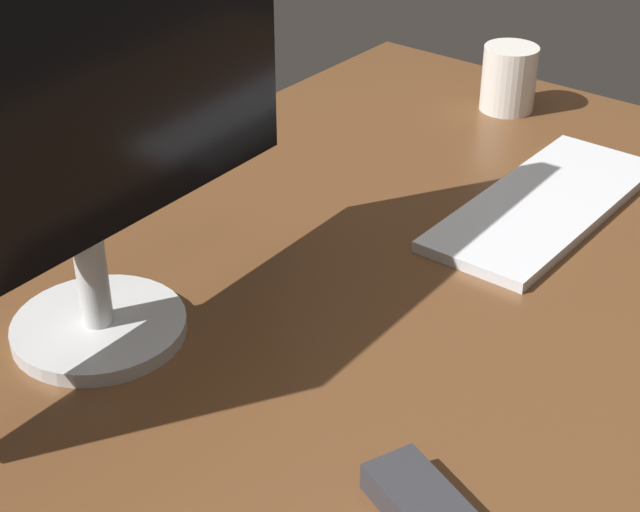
% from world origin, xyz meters
% --- Properties ---
extents(desk, '(1.40, 0.84, 0.02)m').
position_xyz_m(desk, '(0.00, 0.00, 0.01)').
color(desk, brown).
rests_on(desk, ground).
extents(monitor, '(0.54, 0.17, 0.39)m').
position_xyz_m(monitor, '(-0.18, 0.15, 0.24)').
color(monitor, '#BDBDBD').
rests_on(monitor, desk).
extents(keyboard, '(0.37, 0.14, 0.01)m').
position_xyz_m(keyboard, '(0.32, -0.07, 0.03)').
color(keyboard, silver).
rests_on(keyboard, desk).
extents(coffee_mug, '(0.08, 0.08, 0.09)m').
position_xyz_m(coffee_mug, '(0.57, 0.11, 0.07)').
color(coffee_mug, silver).
rests_on(coffee_mug, desk).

